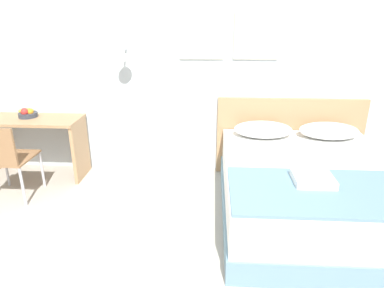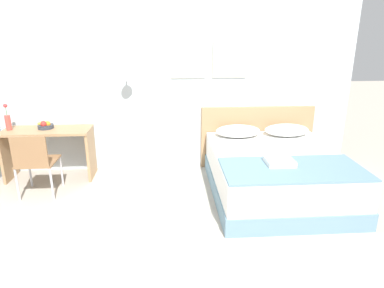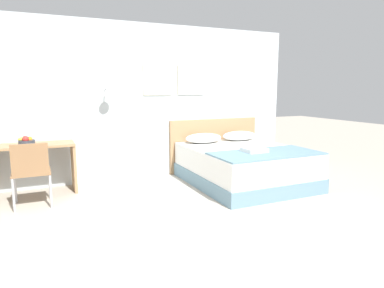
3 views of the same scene
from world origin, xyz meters
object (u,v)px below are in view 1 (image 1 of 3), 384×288
at_px(folded_towel_near_foot, 313,179).
at_px(desk_chair, 4,156).
at_px(pillow_left, 263,129).
at_px(bed, 308,191).
at_px(headboard, 289,137).
at_px(desk, 31,136).
at_px(pillow_right, 329,131).
at_px(throw_blanket, 332,192).
at_px(fruit_bowl, 27,113).

xyz_separation_m(folded_towel_near_foot, desk_chair, (-3.06, 0.60, -0.12)).
height_order(pillow_left, folded_towel_near_foot, pillow_left).
xyz_separation_m(bed, headboard, (0.00, 1.05, 0.20)).
relative_size(folded_towel_near_foot, desk, 0.26).
relative_size(pillow_right, throw_blanket, 0.41).
xyz_separation_m(pillow_right, fruit_bowl, (-3.61, 0.08, 0.12)).
xyz_separation_m(headboard, throw_blanket, (0.00, -1.64, 0.11)).
xyz_separation_m(headboard, pillow_right, (0.38, -0.30, 0.19)).
distance_m(pillow_left, desk, 2.83).
xyz_separation_m(bed, desk, (-3.20, 0.78, 0.24)).
bearing_deg(folded_towel_near_foot, desk, 158.32).
height_order(desk_chair, fruit_bowl, fruit_bowl).
bearing_deg(folded_towel_near_foot, bed, 75.26).
height_order(pillow_left, pillow_right, same).
relative_size(pillow_left, desk_chair, 0.77).
distance_m(bed, folded_towel_near_foot, 0.58).
bearing_deg(fruit_bowl, pillow_left, -1.57).
bearing_deg(pillow_left, desk, 179.49).
bearing_deg(pillow_left, fruit_bowl, 178.43).
bearing_deg(pillow_right, desk_chair, -170.40).
distance_m(pillow_left, pillow_right, 0.75).
xyz_separation_m(throw_blanket, fruit_bowl, (-3.23, 1.42, 0.20)).
height_order(bed, folded_towel_near_foot, folded_towel_near_foot).
bearing_deg(pillow_left, throw_blanket, -74.35).
height_order(headboard, pillow_left, headboard).
xyz_separation_m(throw_blanket, desk, (-3.20, 1.37, -0.08)).
distance_m(bed, pillow_left, 0.93).
bearing_deg(pillow_right, headboard, 141.85).
bearing_deg(desk_chair, fruit_bowl, 94.00).
relative_size(pillow_left, fruit_bowl, 2.83).
bearing_deg(pillow_right, throw_blanket, -105.65).
relative_size(desk, fruit_bowl, 5.25).
relative_size(headboard, pillow_left, 2.69).
bearing_deg(folded_towel_near_foot, fruit_bowl, 157.65).
xyz_separation_m(pillow_right, desk_chair, (-3.56, -0.60, -0.16)).
distance_m(folded_towel_near_foot, fruit_bowl, 3.37).
distance_m(desk, desk_chair, 0.63).
distance_m(pillow_right, throw_blanket, 1.40).
height_order(folded_towel_near_foot, fruit_bowl, fruit_bowl).
xyz_separation_m(pillow_left, desk_chair, (-2.81, -0.60, -0.16)).
relative_size(pillow_right, fruit_bowl, 2.83).
xyz_separation_m(bed, throw_blanket, (0.00, -0.59, 0.31)).
bearing_deg(pillow_left, pillow_right, 0.00).
height_order(pillow_right, desk_chair, desk_chair).
relative_size(bed, pillow_right, 3.03).
distance_m(folded_towel_near_foot, desk, 3.32).
height_order(folded_towel_near_foot, desk_chair, desk_chair).
height_order(headboard, folded_towel_near_foot, headboard).
distance_m(pillow_right, desk_chair, 3.61).
relative_size(folded_towel_near_foot, desk_chair, 0.37).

